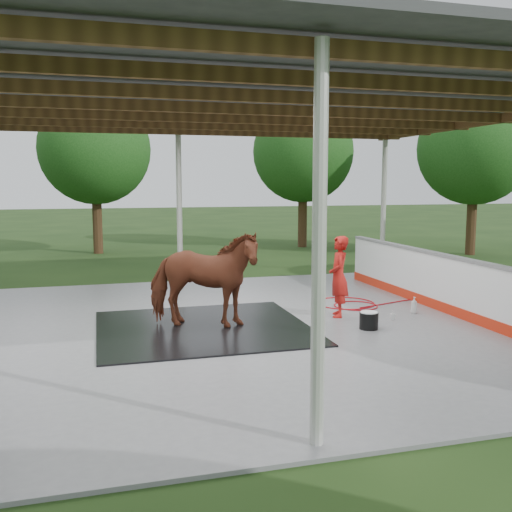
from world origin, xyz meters
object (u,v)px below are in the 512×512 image
object	(u,v)px
horse	(203,279)
handler	(339,277)
dasher_board	(446,285)
wash_bucket	(369,320)

from	to	relation	value
horse	handler	distance (m)	2.67
dasher_board	horse	distance (m)	4.88
wash_bucket	handler	bearing A→B (deg)	97.45
dasher_board	handler	size ratio (longest dim) A/B	5.16
handler	wash_bucket	bearing A→B (deg)	26.38
handler	wash_bucket	world-z (taller)	handler
dasher_board	horse	bearing A→B (deg)	179.94
handler	dasher_board	bearing A→B (deg)	103.54
horse	wash_bucket	size ratio (longest dim) A/B	6.12
dasher_board	wash_bucket	size ratio (longest dim) A/B	24.23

